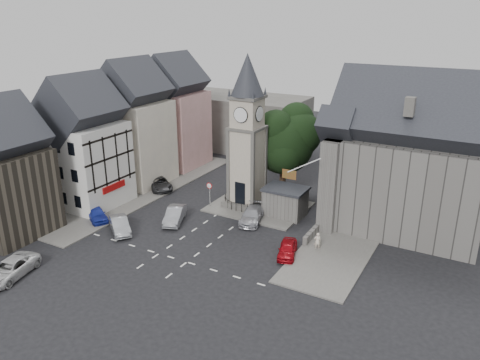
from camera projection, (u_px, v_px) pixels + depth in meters
The scene contains 25 objects.
ground at pixel (207, 233), 45.01m from camera, with size 120.00×120.00×0.00m, color black.
pavement_west at pixel (147, 190), 55.64m from camera, with size 6.00×30.00×0.14m, color #595651.
pavement_east at pixel (354, 227), 46.04m from camera, with size 6.00×26.00×0.14m, color #595651.
central_island at pixel (259, 207), 50.85m from camera, with size 10.00×8.00×0.16m, color #595651.
road_markings at pixel (173, 258), 40.49m from camera, with size 20.00×8.00×0.01m, color silver.
clock_tower at pixel (247, 133), 48.79m from camera, with size 4.86×4.86×16.25m.
stone_shelter at pixel (285, 201), 48.43m from camera, with size 4.30×3.30×3.08m.
town_tree at pixel (284, 136), 52.37m from camera, with size 7.20×7.20×10.80m.
warning_sign_post at pixel (209, 190), 50.24m from camera, with size 0.70×0.19×2.85m.
terrace_pink at pixel (174, 118), 63.00m from camera, with size 8.10×7.60×12.80m.
terrace_cream at pixel (134, 130), 56.44m from camera, with size 8.10×7.60×12.80m.
terrace_tudor at pixel (84, 149), 50.01m from camera, with size 8.10×7.60×12.00m.
building_sw_stone at pixel (0, 179), 43.60m from camera, with size 8.60×7.60×10.40m.
backdrop_west at pixel (240, 122), 72.12m from camera, with size 20.00×10.00×8.00m, color #4C4944.
east_building at pixel (405, 165), 44.73m from camera, with size 14.40×11.40×12.60m.
east_boundary_wall at pixel (333, 211), 48.83m from camera, with size 0.40×16.00×0.90m, color #5C5954.
flagpole at pixel (304, 165), 42.23m from camera, with size 3.68×0.10×2.74m.
car_west_blue at pixel (96, 214), 47.60m from camera, with size 1.62×4.02×1.37m, color #1C2C9E.
car_west_silver at pixel (120, 225), 45.03m from camera, with size 1.52×4.35×1.43m, color #9CA0A4.
car_west_grey at pixel (159, 183), 55.94m from camera, with size 2.33×5.05×1.40m, color #2B2B2D.
car_island_silver at pixel (175, 215), 47.20m from camera, with size 1.57×4.49×1.48m, color #999BA1.
car_island_east at pixel (252, 215), 47.31m from camera, with size 1.94×4.78×1.39m, color #ADAEB5.
car_east_red at pixel (287, 249), 40.68m from camera, with size 1.49×3.70×1.26m, color #A10811.
van_sw_white at pixel (10, 269), 37.40m from camera, with size 2.36×5.11×1.42m, color silver.
pedestrian at pixel (317, 241), 41.58m from camera, with size 0.62×0.40×1.69m, color beige.
Camera 1 is at (22.56, -33.85, 20.18)m, focal length 35.00 mm.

